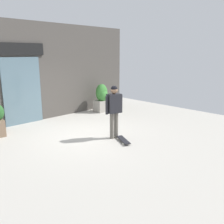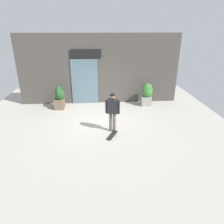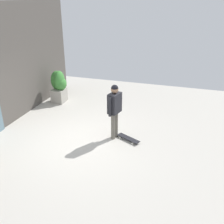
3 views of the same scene
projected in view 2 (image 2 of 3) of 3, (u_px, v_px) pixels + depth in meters
The scene contains 6 objects.
ground_plane at pixel (101, 122), 9.64m from camera, with size 12.00×12.00×0.00m, color #B2ADA3.
building_facade at pixel (99, 70), 11.47m from camera, with size 8.99×0.31×3.87m.
skateboarder at pixel (113, 108), 8.37m from camera, with size 0.59×0.36×1.70m.
skateboard at pixel (112, 135), 8.33m from camera, with size 0.51×0.78×0.08m.
planter_box_left at pixel (147, 93), 11.42m from camera, with size 0.62×0.66×1.29m.
planter_box_right at pixel (59, 97), 10.97m from camera, with size 0.57×0.63×1.26m.
Camera 2 is at (-0.12, -8.73, 4.13)m, focal length 32.66 mm.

